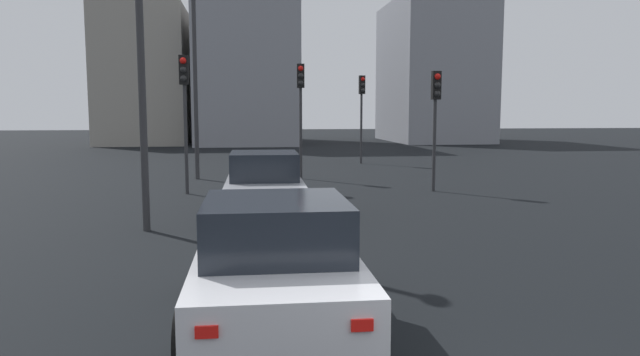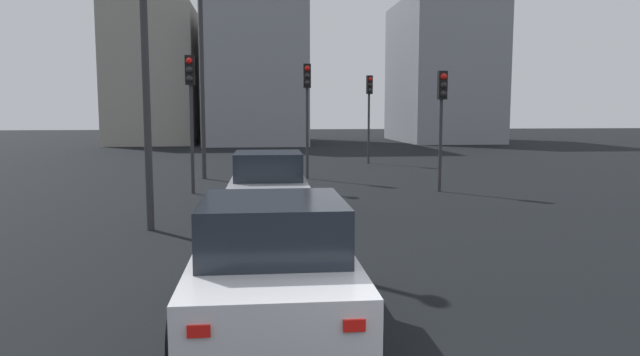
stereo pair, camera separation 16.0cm
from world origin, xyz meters
name	(u,v)px [view 2 (the right image)]	position (x,y,z in m)	size (l,w,h in m)	color
car_silver_right_lead	(268,186)	(10.62, 1.68, 0.77)	(4.23, 2.10, 1.61)	#A8AAB2
car_white_right_second	(273,264)	(3.23, 1.78, 0.76)	(4.17, 2.13, 1.58)	silver
traffic_light_near_left	(369,101)	(24.76, -3.59, 3.11)	(0.33, 0.31, 4.34)	#2D2D30
traffic_light_near_right	(307,97)	(18.57, 0.02, 3.14)	(0.32, 0.29, 4.38)	#2D2D30
traffic_light_far_left	(191,95)	(14.87, 3.98, 3.10)	(0.32, 0.29, 4.32)	#2D2D30
traffic_light_far_right	(442,105)	(14.49, -3.94, 2.79)	(0.32, 0.28, 3.87)	#2D2D30
street_lamp_kerbside	(144,16)	(9.25, 4.30, 4.61)	(0.56, 0.36, 7.90)	#2D2D30
street_lamp_far	(202,55)	(19.01, 3.98, 4.73)	(0.56, 0.36, 8.12)	#2D2D30
building_facade_left	(442,72)	(45.73, -14.00, 5.96)	(11.61, 7.38, 11.91)	gray
building_facade_center	(255,59)	(45.07, 2.00, 6.86)	(13.20, 7.84, 13.72)	gray
building_facade_right	(155,77)	(44.75, 10.00, 5.29)	(8.98, 6.70, 10.58)	gray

